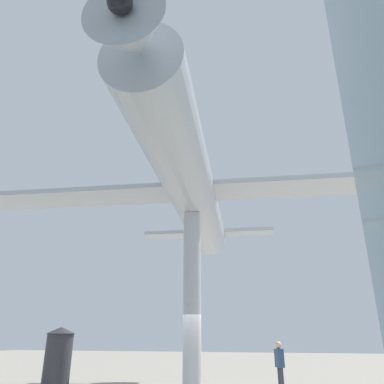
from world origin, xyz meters
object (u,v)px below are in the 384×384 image
Objects in this scene: suspended_airplane at (191,190)px; visitor_person at (280,363)px; info_kiosk at (58,355)px; support_pylon_central at (192,298)px.

suspended_airplane reaches higher than visitor_person.
info_kiosk is at bearing -23.71° from suspended_airplane.
visitor_person is (-2.63, -2.14, -2.09)m from support_pylon_central.
suspended_airplane is 13.09× the size of visitor_person.
support_pylon_central is at bearing -90.00° from suspended_airplane.
visitor_person is at bearing -146.75° from suspended_airplane.
support_pylon_central reaches higher than info_kiosk.
suspended_airplane is at bearing 98.08° from support_pylon_central.
suspended_airplane is at bearing -72.97° from visitor_person.
visitor_person is (-2.61, -2.30, -6.02)m from suspended_airplane.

